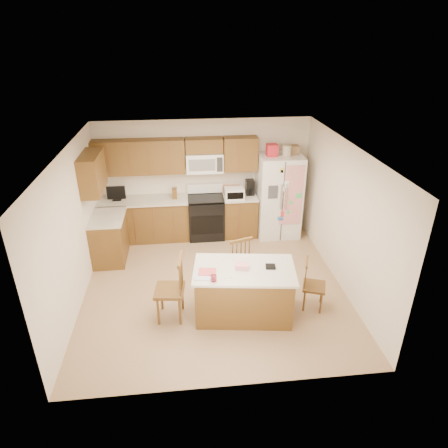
{
  "coord_description": "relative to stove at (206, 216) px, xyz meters",
  "views": [
    {
      "loc": [
        -0.47,
        -5.91,
        4.16
      ],
      "look_at": [
        0.22,
        0.35,
        1.05
      ],
      "focal_mm": 32.0,
      "sensor_mm": 36.0,
      "label": 1
    }
  ],
  "objects": [
    {
      "name": "windsor_chair_right",
      "position": [
        1.54,
        -2.7,
        -0.07
      ],
      "size": [
        0.46,
        0.47,
        0.86
      ],
      "color": "brown",
      "rests_on": "ground"
    },
    {
      "name": "island",
      "position": [
        0.4,
        -2.76,
        -0.04
      ],
      "size": [
        1.66,
        1.1,
        0.94
      ],
      "color": "brown",
      "rests_on": "ground"
    },
    {
      "name": "stove",
      "position": [
        0.0,
        0.0,
        0.0
      ],
      "size": [
        0.76,
        0.65,
        1.13
      ],
      "color": "black",
      "rests_on": "ground"
    },
    {
      "name": "ground",
      "position": [
        0.0,
        -1.94,
        -0.47
      ],
      "size": [
        4.5,
        4.5,
        0.0
      ],
      "primitive_type": "plane",
      "color": "#81644D",
      "rests_on": "ground"
    },
    {
      "name": "windsor_chair_left",
      "position": [
        -0.72,
        -2.71,
        0.04
      ],
      "size": [
        0.49,
        0.51,
        1.09
      ],
      "color": "brown",
      "rests_on": "ground"
    },
    {
      "name": "windsor_chair_back",
      "position": [
        0.4,
        -1.97,
        0.0
      ],
      "size": [
        0.54,
        0.53,
        1.01
      ],
      "color": "brown",
      "rests_on": "ground"
    },
    {
      "name": "cabinetry",
      "position": [
        -0.98,
        -0.15,
        0.44
      ],
      "size": [
        3.36,
        1.56,
        2.15
      ],
      "color": "brown",
      "rests_on": "ground"
    },
    {
      "name": "refrigerator",
      "position": [
        1.57,
        -0.06,
        0.45
      ],
      "size": [
        0.9,
        0.79,
        2.04
      ],
      "color": "white",
      "rests_on": "ground"
    },
    {
      "name": "room_shell",
      "position": [
        0.0,
        -1.94,
        0.97
      ],
      "size": [
        4.6,
        4.6,
        2.52
      ],
      "color": "beige",
      "rests_on": "ground"
    }
  ]
}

